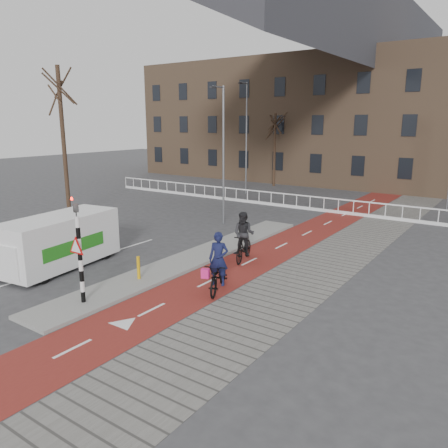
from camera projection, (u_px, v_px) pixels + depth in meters
The scene contains 15 objects.
ground at pixel (141, 290), 15.64m from camera, with size 120.00×120.00×0.00m, color #38383A.
bike_lane at pixel (299, 237), 22.81m from camera, with size 2.50×60.00×0.01m, color maroon.
sidewalk at pixel (352, 246), 21.26m from camera, with size 3.00×60.00×0.01m, color slate.
curb_island at pixel (195, 257), 19.21m from camera, with size 1.80×16.00×0.12m, color gray.
traffic_signal at pixel (79, 247), 13.90m from camera, with size 0.80×0.80×3.68m.
bollard at pixel (138, 268), 16.35m from camera, with size 0.12×0.12×0.87m, color #D19C0B.
cyclist_near at pixel (219, 272), 15.38m from camera, with size 1.46×2.21×2.15m.
cyclist_far at pixel (244, 241), 18.74m from camera, with size 1.09×2.11×2.15m.
van at pixel (59, 241), 17.90m from camera, with size 2.67×5.24×2.16m.
railing at pixel (259, 200), 31.95m from camera, with size 28.00×0.10×0.99m.
townhouse_row at pixel (359, 101), 41.13m from camera, with size 46.00×10.00×15.90m.
tree_left at pixel (64, 144), 26.64m from camera, with size 0.26×0.26×9.14m, color black.
tree_mid at pixel (275, 150), 40.25m from camera, with size 0.23×0.23×6.63m, color black.
streetlight_near at pixel (223, 157), 25.03m from camera, with size 0.12×0.12×7.84m, color slate.
streetlight_left at pixel (246, 139), 35.76m from camera, with size 0.12×0.12×8.96m, color slate.
Camera 1 is at (10.81, -10.37, 5.90)m, focal length 35.00 mm.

